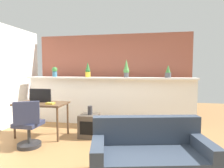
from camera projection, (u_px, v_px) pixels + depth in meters
ground_plane at (83, 158)px, 3.18m from camera, size 12.00×12.00×0.00m
divider_wall at (108, 102)px, 5.09m from camera, size 4.47×0.16×1.24m
plant_shelf at (107, 78)px, 5.00m from camera, size 4.47×0.39×0.04m
brick_wall_behind at (112, 77)px, 5.63m from camera, size 4.47×0.10×2.50m
potted_plant_0 at (55, 72)px, 5.31m from camera, size 0.15×0.15×0.27m
potted_plant_1 at (88, 70)px, 5.08m from camera, size 0.14×0.14×0.40m
potted_plant_2 at (126, 69)px, 4.89m from camera, size 0.15×0.15×0.46m
potted_plant_3 at (168, 72)px, 4.71m from camera, size 0.15×0.15×0.32m
desk at (42, 107)px, 4.19m from camera, size 1.10×0.60×0.75m
tv_monitor at (40, 95)px, 4.27m from camera, size 0.51×0.04×0.30m
office_chair at (28, 128)px, 3.57m from camera, size 0.52×0.52×0.91m
side_cube_shelf at (89, 126)px, 4.17m from camera, size 0.40×0.41×0.50m
vase_on_shelf at (90, 110)px, 4.14m from camera, size 0.10×0.10×0.19m
book_on_desk at (50, 103)px, 4.00m from camera, size 0.16×0.14×0.04m
couch at (150, 158)px, 2.56m from camera, size 1.69×1.09×0.80m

